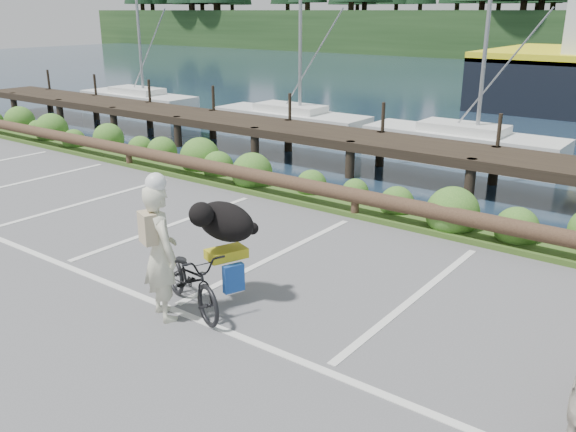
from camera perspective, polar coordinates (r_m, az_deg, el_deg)
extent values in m
plane|color=#545456|center=(9.04, -9.11, -7.61)|extent=(72.00, 72.00, 0.00)
cube|color=#3D5B21|center=(12.96, 7.85, 0.92)|extent=(34.00, 1.60, 0.10)
imported|color=black|center=(8.55, -9.08, -5.82)|extent=(1.83, 1.18, 0.91)
imported|color=beige|center=(8.23, -11.83, -3.36)|extent=(0.79, 0.66, 1.87)
ellipsoid|color=black|center=(8.49, -5.90, -0.52)|extent=(0.78, 1.07, 0.56)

